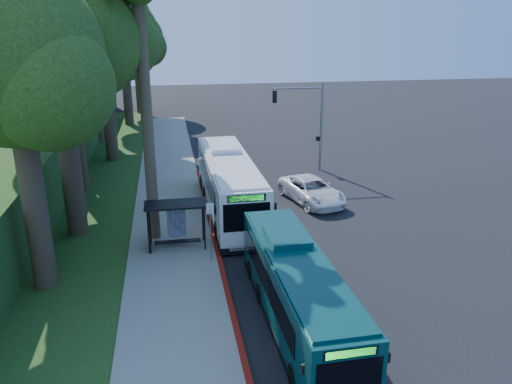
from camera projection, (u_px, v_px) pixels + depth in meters
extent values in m
plane|color=black|center=(292.00, 219.00, 30.46)|extent=(140.00, 140.00, 0.00)
cube|color=gray|center=(171.00, 226.00, 29.22)|extent=(4.50, 70.00, 0.12)
cube|color=maroon|center=(218.00, 252.00, 25.88)|extent=(0.25, 30.00, 0.13)
cube|color=#234719|center=(83.00, 204.00, 32.92)|extent=(8.00, 70.00, 0.06)
cube|color=black|center=(176.00, 204.00, 25.68)|extent=(3.20, 1.50, 0.10)
cube|color=black|center=(149.00, 230.00, 25.86)|extent=(0.06, 1.30, 2.20)
cube|color=navy|center=(176.00, 222.00, 26.74)|extent=(1.00, 0.12, 1.70)
cube|color=black|center=(178.00, 241.00, 26.25)|extent=(2.40, 0.40, 0.06)
cube|color=black|center=(150.00, 225.00, 26.43)|extent=(0.08, 0.08, 2.40)
cube|color=black|center=(203.00, 222.00, 26.90)|extent=(0.08, 0.08, 2.40)
cube|color=black|center=(149.00, 234.00, 25.31)|extent=(0.08, 0.08, 2.40)
cube|color=black|center=(205.00, 230.00, 25.78)|extent=(0.08, 0.08, 2.40)
cylinder|color=gray|center=(211.00, 235.00, 24.41)|extent=(0.06, 0.06, 3.00)
cube|color=white|center=(210.00, 209.00, 23.96)|extent=(0.35, 0.04, 0.55)
cylinder|color=gray|center=(321.00, 127.00, 39.44)|extent=(0.20, 0.20, 7.00)
cylinder|color=gray|center=(298.00, 88.00, 38.10)|extent=(4.00, 0.14, 0.14)
cube|color=black|center=(275.00, 97.00, 38.00)|extent=(0.30, 0.30, 0.90)
cube|color=black|center=(318.00, 138.00, 39.69)|extent=(0.25, 0.25, 0.35)
cylinder|color=#4C3F2D|center=(147.00, 123.00, 25.58)|extent=(0.60, 0.60, 13.00)
cylinder|color=#382B1E|center=(68.00, 143.00, 26.66)|extent=(1.10, 1.10, 10.50)
sphere|color=#1C3A10|center=(52.00, 16.00, 24.57)|extent=(8.00, 8.00, 8.00)
sphere|color=#1C3A10|center=(85.00, 42.00, 24.11)|extent=(5.60, 5.60, 5.60)
sphere|color=#1C3A10|center=(31.00, 34.00, 25.93)|extent=(5.20, 5.20, 5.20)
cylinder|color=#382B1E|center=(72.00, 107.00, 33.72)|extent=(1.18, 1.18, 11.90)
sphere|color=#1C3A10|center=(90.00, 13.00, 30.73)|extent=(7.00, 7.00, 7.00)
sphere|color=#1C3A10|center=(37.00, 9.00, 33.01)|extent=(6.50, 6.50, 6.50)
cylinder|color=#382B1E|center=(108.00, 104.00, 41.76)|extent=(1.06, 1.06, 9.80)
sphere|color=#1C3A10|center=(100.00, 28.00, 39.81)|extent=(8.40, 8.40, 8.40)
sphere|color=#1C3A10|center=(122.00, 43.00, 39.28)|extent=(5.88, 5.88, 5.88)
sphere|color=#1C3A10|center=(85.00, 39.00, 41.20)|extent=(5.46, 5.46, 5.46)
cylinder|color=#382B1E|center=(94.00, 85.00, 48.64)|extent=(1.14, 1.14, 11.20)
sphere|color=#1C3A10|center=(86.00, 10.00, 46.41)|extent=(9.60, 9.60, 9.60)
sphere|color=#1C3A10|center=(107.00, 24.00, 45.81)|extent=(6.72, 6.72, 6.72)
sphere|color=#1C3A10|center=(72.00, 20.00, 48.01)|extent=(6.24, 6.24, 6.24)
cylinder|color=#382B1E|center=(127.00, 85.00, 56.85)|extent=(1.02, 1.02, 9.10)
sphere|color=#1C3A10|center=(122.00, 34.00, 55.04)|extent=(8.00, 8.00, 8.00)
sphere|color=#1C3A10|center=(137.00, 44.00, 54.53)|extent=(5.60, 5.60, 5.60)
sphere|color=#1C3A10|center=(111.00, 41.00, 56.36)|extent=(5.20, 5.20, 5.20)
cylinder|color=#382B1E|center=(139.00, 80.00, 64.58)|extent=(0.98, 0.98, 8.40)
sphere|color=#1C3A10|center=(136.00, 39.00, 62.91)|extent=(7.00, 7.00, 7.00)
sphere|color=#1C3A10|center=(147.00, 47.00, 62.48)|extent=(4.90, 4.90, 4.90)
sphere|color=#1C3A10|center=(127.00, 44.00, 64.08)|extent=(4.55, 4.55, 4.55)
cylinder|color=#382B1E|center=(33.00, 192.00, 21.22)|extent=(1.02, 1.02, 9.10)
sphere|color=#1C3A10|center=(12.00, 56.00, 19.41)|extent=(7.20, 7.20, 7.20)
sphere|color=#1C3A10|center=(49.00, 86.00, 18.98)|extent=(5.04, 5.04, 5.04)
cube|color=white|center=(229.00, 183.00, 31.00)|extent=(2.86, 12.81, 3.04)
cube|color=black|center=(230.00, 207.00, 31.50)|extent=(2.89, 12.87, 0.37)
cube|color=black|center=(228.00, 176.00, 31.40)|extent=(2.89, 10.00, 1.17)
cube|color=black|center=(247.00, 217.00, 25.03)|extent=(2.39, 0.16, 1.49)
cube|color=black|center=(217.00, 153.00, 36.77)|extent=(2.17, 0.15, 1.06)
cube|color=#19E533|center=(246.00, 198.00, 24.69)|extent=(1.77, 0.13, 0.30)
cube|color=white|center=(229.00, 159.00, 30.49)|extent=(2.64, 12.17, 0.13)
cube|color=white|center=(224.00, 148.00, 32.41)|extent=(1.93, 2.68, 0.37)
cylinder|color=black|center=(218.00, 231.00, 27.42)|extent=(0.33, 1.07, 1.06)
cylinder|color=black|center=(262.00, 227.00, 27.86)|extent=(0.33, 1.07, 1.06)
cylinder|color=black|center=(203.00, 182.00, 35.73)|extent=(0.33, 1.07, 1.06)
cylinder|color=black|center=(237.00, 180.00, 36.17)|extent=(0.33, 1.07, 1.06)
cube|color=#0A3A3A|center=(298.00, 290.00, 19.25)|extent=(2.48, 10.80, 2.55)
cube|color=black|center=(297.00, 320.00, 19.68)|extent=(2.50, 10.85, 0.31)
cube|color=black|center=(295.00, 279.00, 19.58)|extent=(2.49, 8.43, 0.99)
cube|color=black|center=(349.00, 377.00, 14.23)|extent=(2.01, 0.14, 1.25)
cube|color=black|center=(268.00, 230.00, 24.10)|extent=(1.83, 0.14, 0.90)
cube|color=#19E533|center=(350.00, 353.00, 13.95)|extent=(1.49, 0.12, 0.25)
cube|color=#0A3A3A|center=(298.00, 259.00, 18.82)|extent=(2.28, 10.26, 0.11)
cube|color=#0A3A3A|center=(287.00, 237.00, 20.43)|extent=(1.64, 2.27, 0.31)
cylinder|color=black|center=(295.00, 377.00, 16.23)|extent=(0.28, 0.90, 0.90)
cylinder|color=black|center=(355.00, 369.00, 16.62)|extent=(0.28, 0.90, 0.90)
cylinder|color=black|center=(252.00, 270.00, 23.22)|extent=(0.28, 0.90, 0.90)
cylinder|color=black|center=(294.00, 266.00, 23.60)|extent=(0.28, 0.90, 0.90)
imported|color=white|center=(312.00, 190.00, 33.11)|extent=(3.90, 6.20, 1.60)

